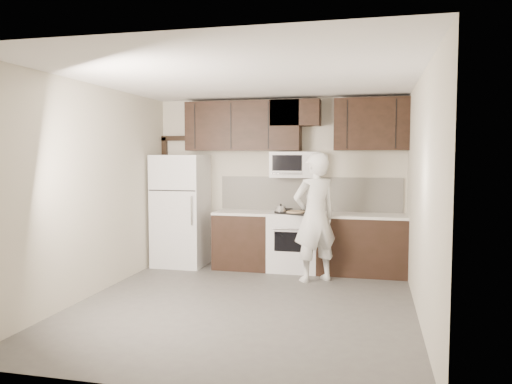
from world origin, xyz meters
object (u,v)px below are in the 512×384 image
(microwave, at_px, (295,165))
(refrigerator, at_px, (181,210))
(person, at_px, (315,217))
(stove, at_px, (294,241))

(microwave, xyz_separation_m, refrigerator, (-1.85, -0.17, -0.75))
(microwave, relative_size, person, 0.41)
(stove, height_order, refrigerator, refrigerator)
(stove, bearing_deg, microwave, 90.10)
(microwave, xyz_separation_m, person, (0.39, -0.70, -0.73))
(person, bearing_deg, stove, -91.48)
(microwave, bearing_deg, refrigerator, -174.85)
(stove, relative_size, refrigerator, 0.52)
(microwave, distance_m, refrigerator, 2.00)
(refrigerator, bearing_deg, stove, 1.51)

